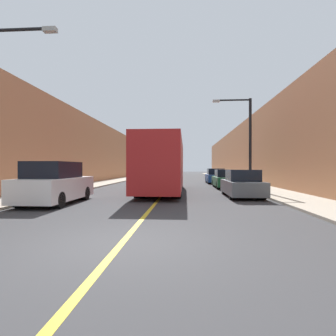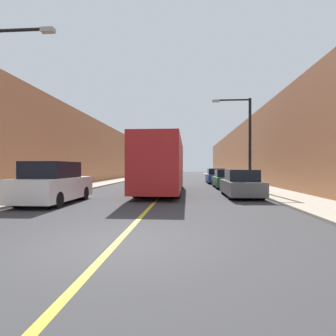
{
  "view_description": "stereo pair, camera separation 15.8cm",
  "coord_description": "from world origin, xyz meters",
  "px_view_note": "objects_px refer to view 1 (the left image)",
  "views": [
    {
      "loc": [
        1.4,
        -5.57,
        1.67
      ],
      "look_at": [
        -0.19,
        18.12,
        1.62
      ],
      "focal_mm": 28.0,
      "sensor_mm": 36.0,
      "label": 1
    },
    {
      "loc": [
        1.56,
        -5.56,
        1.67
      ],
      "look_at": [
        -0.19,
        18.12,
        1.62
      ],
      "focal_mm": 28.0,
      "sensor_mm": 36.0,
      "label": 2
    }
  ],
  "objects_px": {
    "car_right_near": "(242,185)",
    "car_right_far": "(215,177)",
    "parked_suv_left": "(55,184)",
    "bus": "(163,165)",
    "street_lamp_right": "(246,136)",
    "car_right_mid": "(226,180)"
  },
  "relations": [
    {
      "from": "car_right_near",
      "to": "car_right_far",
      "type": "distance_m",
      "value": 12.93
    },
    {
      "from": "bus",
      "to": "car_right_far",
      "type": "distance_m",
      "value": 11.41
    },
    {
      "from": "parked_suv_left",
      "to": "car_right_far",
      "type": "xyz_separation_m",
      "value": [
        9.16,
        16.25,
        -0.19
      ]
    },
    {
      "from": "street_lamp_right",
      "to": "car_right_mid",
      "type": "bearing_deg",
      "value": 113.25
    },
    {
      "from": "car_right_near",
      "to": "street_lamp_right",
      "type": "bearing_deg",
      "value": 74.11
    },
    {
      "from": "bus",
      "to": "car_right_near",
      "type": "relative_size",
      "value": 2.51
    },
    {
      "from": "parked_suv_left",
      "to": "car_right_mid",
      "type": "bearing_deg",
      "value": 46.91
    },
    {
      "from": "parked_suv_left",
      "to": "car_right_far",
      "type": "bearing_deg",
      "value": 60.57
    },
    {
      "from": "bus",
      "to": "car_right_far",
      "type": "xyz_separation_m",
      "value": [
        4.67,
        10.35,
        -1.16
      ]
    },
    {
      "from": "car_right_near",
      "to": "bus",
      "type": "bearing_deg",
      "value": 151.23
    },
    {
      "from": "bus",
      "to": "parked_suv_left",
      "type": "relative_size",
      "value": 2.39
    },
    {
      "from": "bus",
      "to": "parked_suv_left",
      "type": "xyz_separation_m",
      "value": [
        -4.5,
        -5.9,
        -0.97
      ]
    },
    {
      "from": "bus",
      "to": "car_right_near",
      "type": "distance_m",
      "value": 5.48
    },
    {
      "from": "street_lamp_right",
      "to": "bus",
      "type": "bearing_deg",
      "value": -165.03
    },
    {
      "from": "car_right_mid",
      "to": "street_lamp_right",
      "type": "xyz_separation_m",
      "value": [
        1.07,
        -2.49,
        3.24
      ]
    },
    {
      "from": "car_right_far",
      "to": "car_right_near",
      "type": "bearing_deg",
      "value": -89.86
    },
    {
      "from": "car_right_mid",
      "to": "car_right_far",
      "type": "relative_size",
      "value": 1.02
    },
    {
      "from": "parked_suv_left",
      "to": "car_right_mid",
      "type": "distance_m",
      "value": 13.63
    },
    {
      "from": "parked_suv_left",
      "to": "bus",
      "type": "bearing_deg",
      "value": 52.66
    },
    {
      "from": "car_right_near",
      "to": "street_lamp_right",
      "type": "height_order",
      "value": "street_lamp_right"
    },
    {
      "from": "parked_suv_left",
      "to": "car_right_near",
      "type": "xyz_separation_m",
      "value": [
        9.2,
        3.32,
        -0.2
      ]
    },
    {
      "from": "car_right_near",
      "to": "street_lamp_right",
      "type": "relative_size",
      "value": 0.66
    }
  ]
}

